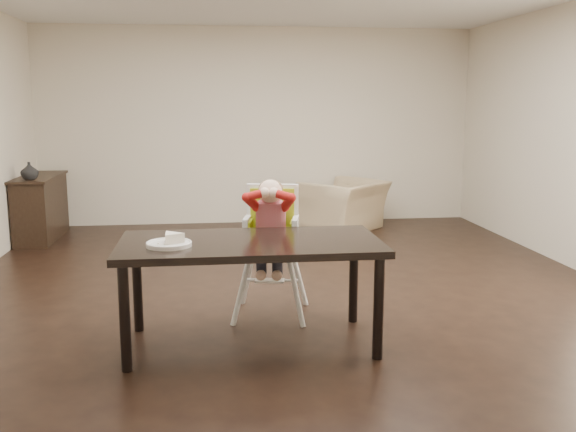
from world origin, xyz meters
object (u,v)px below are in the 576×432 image
at_px(dining_table, 250,252).
at_px(high_chair, 271,220).
at_px(armchair, 344,197).
at_px(sideboard, 41,207).

height_order(dining_table, high_chair, high_chair).
height_order(high_chair, armchair, high_chair).
height_order(high_chair, sideboard, high_chair).
relative_size(armchair, sideboard, 0.79).
bearing_deg(high_chair, armchair, 79.49).
distance_m(dining_table, high_chair, 0.67).
bearing_deg(sideboard, high_chair, -51.43).
distance_m(high_chair, sideboard, 4.13).
xyz_separation_m(dining_table, sideboard, (-2.36, 3.85, -0.27)).
relative_size(high_chair, armchair, 1.10).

